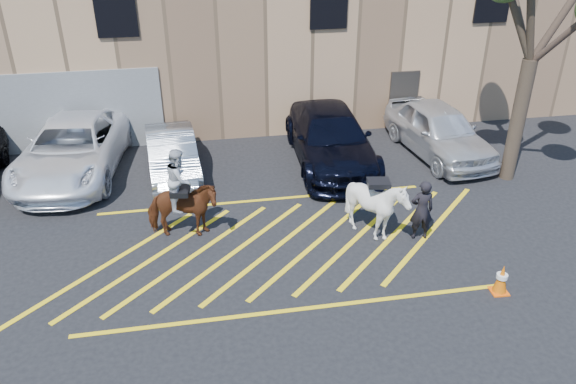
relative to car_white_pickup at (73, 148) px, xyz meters
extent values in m
plane|color=black|center=(5.68, -5.11, -0.85)|extent=(90.00, 90.00, 0.00)
imported|color=white|center=(0.00, 0.00, 0.00)|extent=(3.51, 6.43, 1.71)
imported|color=#8F949C|center=(3.08, -0.71, -0.15)|extent=(1.84, 4.38, 1.41)
imported|color=black|center=(8.25, -0.63, 0.02)|extent=(2.64, 6.08, 1.74)
imported|color=silver|center=(12.04, -0.67, 0.01)|extent=(2.63, 5.28, 1.73)
imported|color=black|center=(9.42, -5.63, -0.02)|extent=(0.65, 0.46, 1.67)
cube|color=tan|center=(5.68, 6.89, 2.65)|extent=(32.00, 10.00, 7.00)
cube|color=black|center=(1.68, 1.85, 3.75)|extent=(1.30, 0.08, 1.50)
cube|color=black|center=(8.68, 1.85, 3.75)|extent=(1.30, 0.08, 1.50)
cube|color=black|center=(14.68, 1.85, 3.75)|extent=(1.30, 0.08, 1.50)
cube|color=#38332D|center=(11.68, 1.85, 0.25)|extent=(1.10, 0.08, 2.20)
cube|color=yellow|center=(1.48, -5.41, -0.85)|extent=(4.20, 4.20, 0.01)
cube|color=yellow|center=(2.53, -5.41, -0.85)|extent=(4.20, 4.20, 0.01)
cube|color=yellow|center=(3.58, -5.41, -0.85)|extent=(4.20, 4.20, 0.01)
cube|color=yellow|center=(4.63, -5.41, -0.85)|extent=(4.20, 4.20, 0.01)
cube|color=yellow|center=(5.68, -5.41, -0.85)|extent=(4.20, 4.20, 0.01)
cube|color=yellow|center=(6.73, -5.41, -0.85)|extent=(4.20, 4.20, 0.01)
cube|color=yellow|center=(7.78, -5.41, -0.85)|extent=(4.20, 4.20, 0.01)
cube|color=yellow|center=(8.83, -5.41, -0.85)|extent=(4.20, 4.20, 0.01)
cube|color=yellow|center=(9.88, -5.41, -0.85)|extent=(4.20, 4.20, 0.01)
cube|color=yellow|center=(5.68, -2.91, -0.85)|extent=(9.50, 0.12, 0.01)
cube|color=yellow|center=(5.68, -7.91, -0.85)|extent=(9.50, 0.12, 0.01)
imported|color=#572614|center=(3.35, -4.47, -0.06)|extent=(2.00, 1.13, 1.60)
imported|color=#A6A8B0|center=(3.35, -4.47, 0.83)|extent=(0.73, 0.87, 1.63)
cube|color=black|center=(3.35, -4.47, 0.50)|extent=(0.54, 0.62, 0.14)
imported|color=silver|center=(8.29, -5.37, 0.04)|extent=(1.68, 1.83, 1.78)
cube|color=black|center=(8.29, -5.37, 0.73)|extent=(0.63, 0.54, 0.14)
cube|color=#FF5A0A|center=(10.37, -8.12, -0.84)|extent=(0.40, 0.40, 0.03)
cone|color=#DC6009|center=(10.37, -8.12, -0.47)|extent=(0.32, 0.32, 0.70)
cylinder|color=white|center=(10.37, -8.12, -0.41)|extent=(0.25, 0.25, 0.10)
cylinder|color=#4B3B2E|center=(13.52, -2.81, 1.05)|extent=(0.44, 0.44, 3.80)
cylinder|color=#423128|center=(14.30, -2.67, 4.12)|extent=(1.76, 0.51, 2.68)
cylinder|color=#403127|center=(13.44, -1.95, 3.95)|extent=(0.33, 1.88, 2.34)
cylinder|color=#4C3D2E|center=(12.91, -2.81, 3.99)|extent=(1.40, 0.20, 2.39)
cylinder|color=#4B382E|center=(13.86, -3.54, 3.74)|extent=(0.78, 1.62, 1.96)
cylinder|color=#49382C|center=(13.04, -3.08, 4.35)|extent=(1.16, 0.77, 3.11)
camera|label=1|loc=(3.83, -17.28, 7.26)|focal=35.00mm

